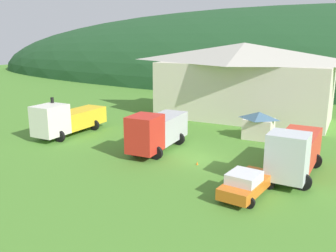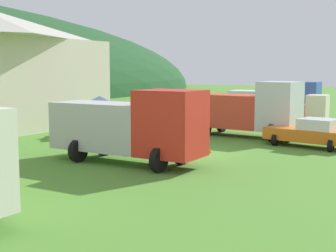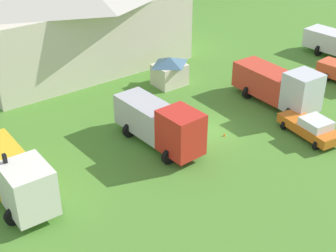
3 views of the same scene
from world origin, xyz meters
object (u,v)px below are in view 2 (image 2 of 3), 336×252
object	(u,v)px
service_pickup_orange	(311,133)
traffic_cone_near_pickup	(210,153)
light_truck_cream	(300,110)
box_truck_blue	(279,99)
crane_truck_red	(132,125)
tow_truck_silver	(246,109)
play_shed_cream	(100,115)

from	to	relation	value
service_pickup_orange	traffic_cone_near_pickup	bearing A→B (deg)	-120.58
light_truck_cream	traffic_cone_near_pickup	bearing A→B (deg)	-95.58
light_truck_cream	box_truck_blue	bearing A→B (deg)	120.26
light_truck_cream	box_truck_blue	distance (m)	6.16
crane_truck_red	light_truck_cream	world-z (taller)	crane_truck_red
light_truck_cream	service_pickup_orange	size ratio (longest dim) A/B	1.00
traffic_cone_near_pickup	light_truck_cream	bearing A→B (deg)	0.42
tow_truck_silver	light_truck_cream	world-z (taller)	tow_truck_silver
crane_truck_red	box_truck_blue	bearing A→B (deg)	92.48
box_truck_blue	traffic_cone_near_pickup	distance (m)	20.69
box_truck_blue	play_shed_cream	bearing A→B (deg)	-113.01
light_truck_cream	service_pickup_orange	distance (m)	11.13
light_truck_cream	box_truck_blue	world-z (taller)	box_truck_blue
play_shed_cream	service_pickup_orange	size ratio (longest dim) A/B	0.57
play_shed_cream	service_pickup_orange	world-z (taller)	play_shed_cream
tow_truck_silver	service_pickup_orange	world-z (taller)	tow_truck_silver
tow_truck_silver	light_truck_cream	xyz separation A→B (m)	(8.39, -0.96, -0.64)
service_pickup_orange	light_truck_cream	bearing A→B (deg)	118.32
crane_truck_red	service_pickup_orange	xyz separation A→B (m)	(9.47, -5.59, -1.01)
play_shed_cream	traffic_cone_near_pickup	xyz separation A→B (m)	(-2.31, -9.73, -1.36)
box_truck_blue	traffic_cone_near_pickup	size ratio (longest dim) A/B	17.22
crane_truck_red	traffic_cone_near_pickup	bearing A→B (deg)	66.93
traffic_cone_near_pickup	crane_truck_red	bearing A→B (deg)	159.09
play_shed_cream	service_pickup_orange	distance (m)	13.85
play_shed_cream	crane_truck_red	world-z (taller)	crane_truck_red
service_pickup_orange	play_shed_cream	bearing A→B (deg)	-161.64
play_shed_cream	tow_truck_silver	distance (m)	9.83
box_truck_blue	service_pickup_orange	bearing A→B (deg)	-68.24
play_shed_cream	tow_truck_silver	xyz separation A→B (m)	(4.63, -8.66, 0.47)
crane_truck_red	tow_truck_silver	xyz separation A→B (m)	(11.48, -0.66, -0.02)
play_shed_cream	crane_truck_red	size ratio (longest dim) A/B	0.38
play_shed_cream	crane_truck_red	bearing A→B (deg)	-130.54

